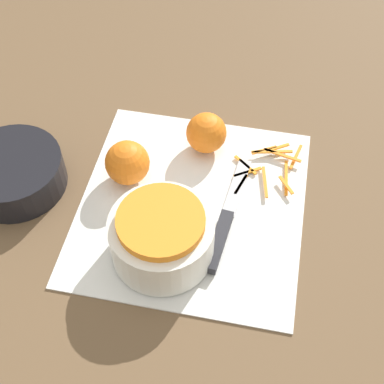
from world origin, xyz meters
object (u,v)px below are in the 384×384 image
(knife, at_px, (222,230))
(orange_right, at_px, (207,133))
(bowl_speckled, at_px, (162,236))
(bowl_dark, at_px, (14,173))
(orange_left, at_px, (127,163))

(knife, bearing_deg, orange_right, 24.09)
(bowl_speckled, xyz_separation_m, knife, (0.05, -0.08, -0.04))
(bowl_speckled, distance_m, orange_right, 0.23)
(knife, bearing_deg, bowl_dark, 90.47)
(orange_left, bearing_deg, bowl_dark, 104.17)
(orange_left, bearing_deg, bowl_speckled, -145.79)
(bowl_speckled, xyz_separation_m, orange_right, (0.22, -0.03, -0.01))
(bowl_speckled, relative_size, orange_left, 2.10)
(bowl_speckled, bearing_deg, orange_left, 34.21)
(orange_left, relative_size, orange_right, 1.05)
(bowl_speckled, height_order, orange_left, bowl_speckled)
(knife, relative_size, orange_left, 3.13)
(bowl_speckled, distance_m, bowl_dark, 0.28)
(bowl_speckled, xyz_separation_m, orange_left, (0.13, 0.09, -0.01))
(bowl_dark, bearing_deg, orange_right, -64.91)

